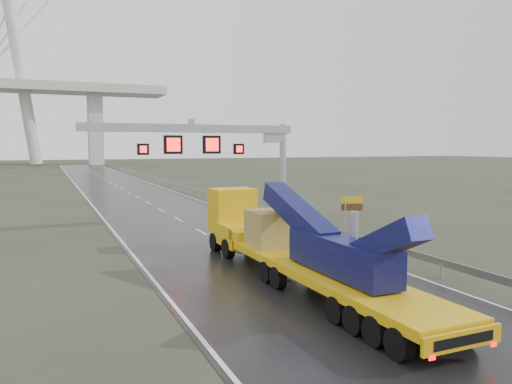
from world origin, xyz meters
name	(u,v)px	position (x,y,z in m)	size (l,w,h in m)	color
ground	(330,303)	(0.00, 0.00, 0.00)	(400.00, 400.00, 0.00)	#2E3022
road	(138,197)	(0.00, 40.00, 0.01)	(11.00, 200.00, 0.02)	black
guardrail	(220,197)	(6.10, 30.00, 0.70)	(0.20, 140.00, 1.40)	#909498
sign_gantry	(221,146)	(2.10, 17.99, 5.61)	(14.90, 1.20, 7.42)	silver
heavy_haul_truck	(283,240)	(0.13, 4.12, 1.56)	(2.72, 17.16, 4.02)	gold
exit_sign_pair	(352,207)	(9.00, 12.07, 1.68)	(1.33, 0.58, 2.41)	gray
striped_barrier	(305,222)	(6.58, 14.00, 0.58)	(0.69, 0.37, 1.17)	red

